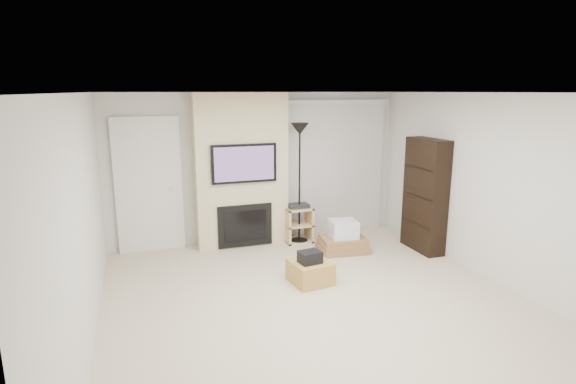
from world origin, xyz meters
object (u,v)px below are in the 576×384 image
object	(u,v)px
box_stack	(343,239)
bookshelf	(425,195)
ottoman	(310,272)
floor_lamp	(300,149)
av_stand	(298,222)

from	to	relation	value
box_stack	bookshelf	bearing A→B (deg)	-15.47
ottoman	bookshelf	distance (m)	2.40
floor_lamp	bookshelf	size ratio (longest dim) A/B	1.12
ottoman	av_stand	world-z (taller)	av_stand
av_stand	bookshelf	distance (m)	2.12
floor_lamp	av_stand	size ratio (longest dim) A/B	3.05
box_stack	av_stand	bearing A→B (deg)	127.76
av_stand	bookshelf	world-z (taller)	bookshelf
av_stand	bookshelf	bearing A→B (deg)	-29.94
bookshelf	av_stand	bearing A→B (deg)	150.06
ottoman	bookshelf	xyz separation A→B (m)	(2.20, 0.62, 0.75)
floor_lamp	bookshelf	xyz separation A→B (m)	(1.76, -0.99, -0.69)
av_stand	box_stack	bearing A→B (deg)	-52.24
ottoman	floor_lamp	world-z (taller)	floor_lamp
bookshelf	ottoman	bearing A→B (deg)	-164.27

